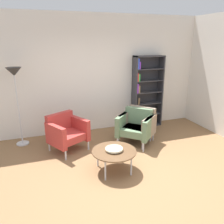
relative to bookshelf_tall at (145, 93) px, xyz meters
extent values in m
plane|color=olive|center=(-1.33, -2.25, -0.93)|extent=(8.32, 8.32, 0.00)
cube|color=silver|center=(-1.33, 0.21, 0.52)|extent=(6.40, 0.12, 2.90)
cube|color=#333338|center=(-0.33, -0.02, 0.02)|extent=(0.03, 0.30, 1.90)
cube|color=#333338|center=(0.44, -0.02, 0.02)|extent=(0.03, 0.30, 1.90)
cube|color=#333338|center=(0.06, -0.02, 0.95)|extent=(0.80, 0.30, 0.03)
cube|color=#333338|center=(0.06, -0.02, -0.92)|extent=(0.80, 0.30, 0.03)
cube|color=#333338|center=(0.06, 0.12, 0.02)|extent=(0.80, 0.02, 1.90)
cube|color=#333338|center=(0.06, -0.02, -0.59)|extent=(0.76, 0.28, 0.02)
cube|color=#333338|center=(0.06, -0.02, -0.29)|extent=(0.76, 0.28, 0.02)
cube|color=#333338|center=(0.06, -0.02, 0.02)|extent=(0.76, 0.28, 0.02)
cube|color=#333338|center=(0.06, -0.02, 0.33)|extent=(0.76, 0.28, 0.02)
cube|color=#333338|center=(0.06, -0.02, 0.63)|extent=(0.76, 0.28, 0.02)
cube|color=white|center=(-0.29, -0.05, -0.79)|extent=(0.04, 0.23, 0.19)
cube|color=purple|center=(-0.25, -0.08, -0.78)|extent=(0.03, 0.17, 0.23)
cube|color=white|center=(-0.21, -0.07, -0.80)|extent=(0.03, 0.19, 0.18)
cube|color=white|center=(-0.30, -0.07, -0.46)|extent=(0.03, 0.18, 0.24)
cube|color=olive|center=(-0.27, -0.05, -0.49)|extent=(0.02, 0.23, 0.19)
cube|color=yellow|center=(-0.24, -0.05, -0.48)|extent=(0.03, 0.23, 0.20)
cube|color=black|center=(-0.29, -0.04, -0.17)|extent=(0.04, 0.25, 0.21)
cube|color=olive|center=(-0.25, -0.04, -0.19)|extent=(0.04, 0.24, 0.17)
cube|color=purple|center=(-0.29, -0.05, 0.15)|extent=(0.04, 0.23, 0.24)
cube|color=olive|center=(-0.25, -0.08, 0.13)|extent=(0.04, 0.17, 0.20)
cube|color=red|center=(-0.30, -0.08, 0.44)|extent=(0.03, 0.17, 0.21)
cube|color=green|center=(-0.26, -0.07, 0.43)|extent=(0.03, 0.19, 0.19)
cube|color=blue|center=(-0.29, -0.08, 0.78)|extent=(0.04, 0.17, 0.26)
cube|color=purple|center=(-0.25, -0.07, 0.74)|extent=(0.02, 0.18, 0.19)
cylinder|color=brown|center=(-1.57, -1.94, -0.54)|extent=(0.80, 0.80, 0.02)
cylinder|color=silver|center=(-1.81, -2.18, -0.74)|extent=(0.03, 0.03, 0.38)
cylinder|color=silver|center=(-1.33, -2.18, -0.74)|extent=(0.03, 0.03, 0.38)
cylinder|color=silver|center=(-1.81, -1.70, -0.74)|extent=(0.03, 0.03, 0.38)
cylinder|color=silver|center=(-1.33, -1.70, -0.74)|extent=(0.03, 0.03, 0.38)
cylinder|color=beige|center=(-1.57, -1.94, -0.52)|extent=(0.13, 0.13, 0.02)
cylinder|color=beige|center=(-1.57, -1.94, -0.50)|extent=(0.32, 0.32, 0.02)
torus|color=beige|center=(-1.57, -1.94, -0.49)|extent=(0.32, 0.32, 0.02)
cube|color=#B73833|center=(-2.23, -0.85, -0.61)|extent=(0.84, 0.81, 0.16)
cube|color=#B73833|center=(-2.36, -0.61, -0.34)|extent=(0.62, 0.41, 0.38)
cube|color=#B73833|center=(-2.49, -1.02, -0.50)|extent=(0.38, 0.59, 0.46)
cube|color=#B73833|center=(-1.95, -0.72, -0.50)|extent=(0.38, 0.59, 0.46)
cylinder|color=silver|center=(-2.35, -1.27, -0.81)|extent=(0.04, 0.04, 0.24)
cylinder|color=silver|center=(-1.82, -0.98, -0.81)|extent=(0.04, 0.04, 0.24)
cylinder|color=silver|center=(-2.62, -0.76, -0.81)|extent=(0.04, 0.04, 0.24)
cylinder|color=silver|center=(-2.09, -0.47, -0.81)|extent=(0.04, 0.04, 0.24)
cube|color=slate|center=(-0.74, -1.01, -0.61)|extent=(0.86, 0.86, 0.16)
cube|color=slate|center=(-0.55, -0.82, -0.34)|extent=(0.55, 0.52, 0.38)
cube|color=slate|center=(-0.98, -0.82, -0.50)|extent=(0.50, 0.52, 0.46)
cube|color=slate|center=(-0.53, -1.24, -0.50)|extent=(0.50, 0.52, 0.46)
cylinder|color=silver|center=(-1.17, -1.04, -0.81)|extent=(0.04, 0.04, 0.24)
cylinder|color=silver|center=(-0.73, -1.45, -0.81)|extent=(0.04, 0.04, 0.24)
cylinder|color=silver|center=(-0.77, -0.61, -0.81)|extent=(0.04, 0.04, 0.24)
cylinder|color=silver|center=(-0.33, -1.02, -0.81)|extent=(0.04, 0.04, 0.24)
cube|color=gray|center=(-0.65, -0.93, -0.61)|extent=(0.85, 0.86, 0.16)
cube|color=gray|center=(-0.44, -0.76, -0.34)|extent=(0.49, 0.57, 0.38)
cube|color=gray|center=(-0.86, -0.70, -0.50)|extent=(0.55, 0.47, 0.46)
cube|color=gray|center=(-0.47, -1.18, -0.50)|extent=(0.55, 0.47, 0.46)
cylinder|color=silver|center=(-1.08, -0.89, -0.81)|extent=(0.04, 0.04, 0.24)
cylinder|color=silver|center=(-0.70, -1.36, -0.81)|extent=(0.04, 0.04, 0.24)
cylinder|color=silver|center=(-0.63, -0.53, -0.81)|extent=(0.04, 0.04, 0.24)
cylinder|color=silver|center=(-0.25, -0.99, -0.81)|extent=(0.04, 0.04, 0.24)
cylinder|color=silver|center=(-3.18, -0.20, -0.92)|extent=(0.28, 0.28, 0.02)
cylinder|color=silver|center=(-3.18, -0.20, -0.08)|extent=(0.03, 0.03, 1.65)
cone|color=#2D2D2D|center=(-3.18, -0.20, 0.72)|extent=(0.32, 0.32, 0.18)
camera|label=1|loc=(-2.80, -5.42, 1.36)|focal=36.84mm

